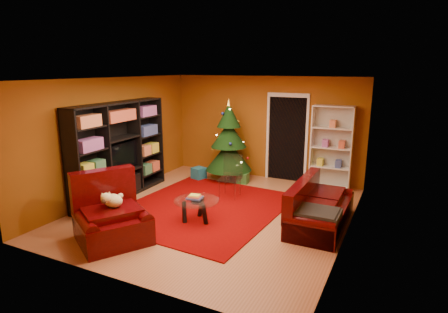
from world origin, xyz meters
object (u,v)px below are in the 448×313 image
at_px(coffee_table, 197,210).
at_px(gift_box_green, 243,178).
at_px(media_unit, 120,151).
at_px(white_bookshelf, 331,148).
at_px(gift_box_teal, 199,173).
at_px(armchair, 112,215).
at_px(dog, 113,201).
at_px(rug, 203,208).
at_px(christmas_tree, 229,141).
at_px(sofa, 321,204).
at_px(gift_box_red, 239,172).
at_px(acrylic_chair, 230,179).

bearing_deg(coffee_table, gift_box_green, 93.98).
distance_m(media_unit, white_bookshelf, 4.81).
distance_m(media_unit, gift_box_teal, 2.28).
height_order(armchair, dog, armchair).
xyz_separation_m(rug, christmas_tree, (-0.41, 2.07, 1.00)).
xyz_separation_m(rug, white_bookshelf, (2.04, 2.50, 0.97)).
bearing_deg(sofa, media_unit, 95.22).
bearing_deg(gift_box_green, white_bookshelf, 16.01).
distance_m(gift_box_red, coffee_table, 3.10).
xyz_separation_m(gift_box_green, dog, (-0.68, -3.81, 0.55)).
height_order(dog, sofa, sofa).
height_order(gift_box_green, acrylic_chair, acrylic_chair).
bearing_deg(gift_box_red, gift_box_teal, -141.32).
bearing_deg(armchair, gift_box_red, 27.01).
relative_size(media_unit, sofa, 1.41).
relative_size(rug, gift_box_red, 14.45).
height_order(gift_box_teal, dog, dog).
xyz_separation_m(armchair, dog, (-0.02, 0.07, 0.22)).
height_order(media_unit, white_bookshelf, media_unit).
bearing_deg(gift_box_teal, white_bookshelf, 13.47).
distance_m(rug, christmas_tree, 2.33).
bearing_deg(dog, gift_box_teal, 38.96).
distance_m(sofa, coffee_table, 2.28).
xyz_separation_m(gift_box_teal, white_bookshelf, (3.15, 0.75, 0.83)).
distance_m(armchair, coffee_table, 1.56).
xyz_separation_m(gift_box_green, acrylic_chair, (0.17, -1.12, 0.30)).
relative_size(rug, armchair, 2.96).
distance_m(armchair, sofa, 3.65).
distance_m(gift_box_teal, acrylic_chair, 1.65).
relative_size(gift_box_teal, sofa, 0.16).
distance_m(rug, gift_box_green, 1.93).
height_order(gift_box_green, armchair, armchair).
xyz_separation_m(rug, media_unit, (-1.96, -0.18, 1.04)).
distance_m(gift_box_teal, dog, 3.69).
relative_size(gift_box_red, dog, 0.60).
height_order(sofa, coffee_table, sofa).
bearing_deg(white_bookshelf, armchair, -122.01).
distance_m(gift_box_green, armchair, 3.95).
bearing_deg(coffee_table, white_bookshelf, 60.08).
bearing_deg(white_bookshelf, sofa, -83.92).
relative_size(white_bookshelf, acrylic_chair, 2.35).
bearing_deg(acrylic_chair, gift_box_teal, 139.42).
xyz_separation_m(media_unit, dog, (1.34, -1.70, -0.37)).
distance_m(rug, dog, 2.09).
distance_m(gift_box_green, acrylic_chair, 1.17).
distance_m(media_unit, dog, 2.19).
bearing_deg(gift_box_teal, gift_box_green, 9.01).
bearing_deg(coffee_table, gift_box_teal, 119.24).
relative_size(rug, white_bookshelf, 1.73).
xyz_separation_m(gift_box_red, coffee_table, (0.51, -3.06, 0.10)).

